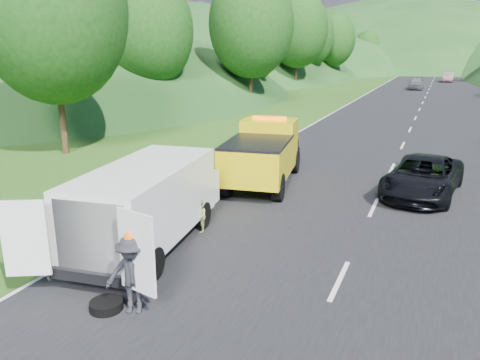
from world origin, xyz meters
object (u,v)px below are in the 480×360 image
at_px(child, 200,232).
at_px(passing_suv, 421,195).
at_px(suitcase, 131,199).
at_px(worker, 134,312).
at_px(woman, 175,217).
at_px(tow_truck, 264,153).
at_px(spare_tire, 107,310).
at_px(white_van, 149,201).

height_order(child, passing_suv, passing_suv).
bearing_deg(suitcase, worker, -53.52).
bearing_deg(suitcase, woman, -6.11).
xyz_separation_m(tow_truck, suitcase, (-3.30, -4.81, -1.01)).
bearing_deg(spare_tire, child, 92.86).
bearing_deg(white_van, worker, -69.89).
distance_m(woman, child, 1.69).
relative_size(white_van, passing_suv, 1.34).
bearing_deg(white_van, spare_tire, -80.06).
bearing_deg(worker, passing_suv, 44.91).
xyz_separation_m(white_van, woman, (-0.60, 2.36, -1.37)).
xyz_separation_m(white_van, child, (0.83, 1.47, -1.37)).
bearing_deg(passing_suv, woman, -134.44).
height_order(tow_truck, suitcase, tow_truck).
distance_m(child, suitcase, 3.58).
distance_m(tow_truck, passing_suv, 6.46).
xyz_separation_m(white_van, suitcase, (-2.56, 2.57, -1.06)).
height_order(white_van, passing_suv, white_van).
relative_size(white_van, child, 6.88).
relative_size(spare_tire, passing_suv, 0.14).
distance_m(suitcase, spare_tire, 6.95).
bearing_deg(spare_tire, worker, 16.25).
bearing_deg(spare_tire, passing_suv, 63.01).
height_order(tow_truck, white_van, tow_truck).
bearing_deg(woman, spare_tire, -177.92).
relative_size(woman, passing_suv, 0.29).
bearing_deg(child, woman, -160.96).
bearing_deg(tow_truck, spare_tire, -97.04).
height_order(worker, suitcase, worker).
bearing_deg(suitcase, child, -18.03).
xyz_separation_m(suitcase, spare_tire, (3.64, -5.92, -0.31)).
relative_size(tow_truck, white_van, 0.92).
bearing_deg(worker, woman, 92.24).
bearing_deg(worker, suitcase, 106.28).
bearing_deg(suitcase, tow_truck, 55.50).
xyz_separation_m(child, worker, (0.85, -4.64, 0.00)).
relative_size(child, suitcase, 1.70).
height_order(tow_truck, passing_suv, tow_truck).
bearing_deg(tow_truck, white_van, -104.54).
xyz_separation_m(child, suitcase, (-3.40, 1.11, 0.31)).
xyz_separation_m(white_van, worker, (1.68, -3.17, -1.37)).
bearing_deg(tow_truck, child, -97.91).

